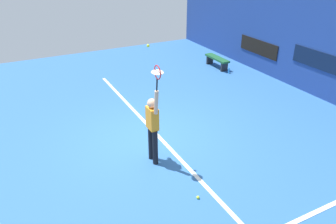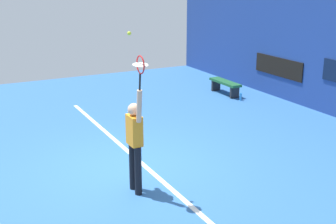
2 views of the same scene
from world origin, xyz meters
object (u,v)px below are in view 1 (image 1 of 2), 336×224
Objects in this scene: tennis_racket at (157,74)px; water_bottle at (229,71)px; tennis_ball at (148,46)px; spare_ball at (198,197)px; court_bench at (217,60)px; tennis_player at (153,125)px.

tennis_racket reaches higher than water_bottle.
tennis_racket is at bearing 2.51° from tennis_ball.
tennis_racket is 9.09× the size of tennis_ball.
court_bench is at bearing 142.55° from spare_ball.
tennis_player is at bearing 179.22° from tennis_racket.
water_bottle is at bearing 129.75° from tennis_racket.
spare_ball is (5.93, -5.22, -0.09)m from water_bottle.
tennis_racket is 2.74m from spare_ball.
tennis_player is at bearing -171.54° from spare_ball.
tennis_ball is at bearing -177.49° from tennis_racket.
tennis_ball is 1.00× the size of spare_ball.
tennis_player is at bearing -46.84° from court_bench.
tennis_ball reaches higher than water_bottle.
tennis_racket reaches higher than tennis_player.
spare_ball is at bearing -41.36° from water_bottle.
tennis_player is 1.42× the size of court_bench.
court_bench is 5.83× the size of water_bottle.
water_bottle is (-4.15, 5.49, -2.78)m from tennis_ball.
tennis_ball is 0.05× the size of court_bench.
spare_ball is (1.77, 0.27, -2.86)m from tennis_ball.
court_bench is at bearing 133.16° from tennis_player.
tennis_racket is at bearing -0.78° from tennis_player.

